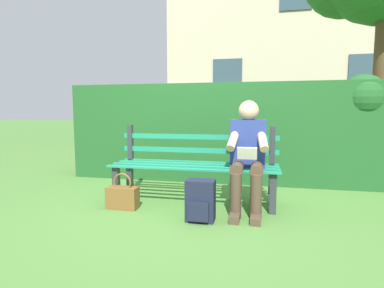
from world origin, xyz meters
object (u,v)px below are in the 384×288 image
(person_seated, at_px, (248,152))
(backpack, at_px, (200,201))
(handbag, at_px, (123,197))
(park_bench, at_px, (195,165))

(person_seated, bearing_deg, backpack, 46.45)
(backpack, distance_m, handbag, 0.93)
(park_bench, bearing_deg, person_seated, 164.24)
(handbag, bearing_deg, backpack, 168.42)
(person_seated, distance_m, backpack, 0.75)
(person_seated, height_order, handbag, person_seated)
(person_seated, xyz_separation_m, backpack, (0.43, 0.45, -0.43))
(park_bench, relative_size, handbag, 4.86)
(park_bench, relative_size, person_seated, 1.63)
(handbag, bearing_deg, park_bench, -148.89)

